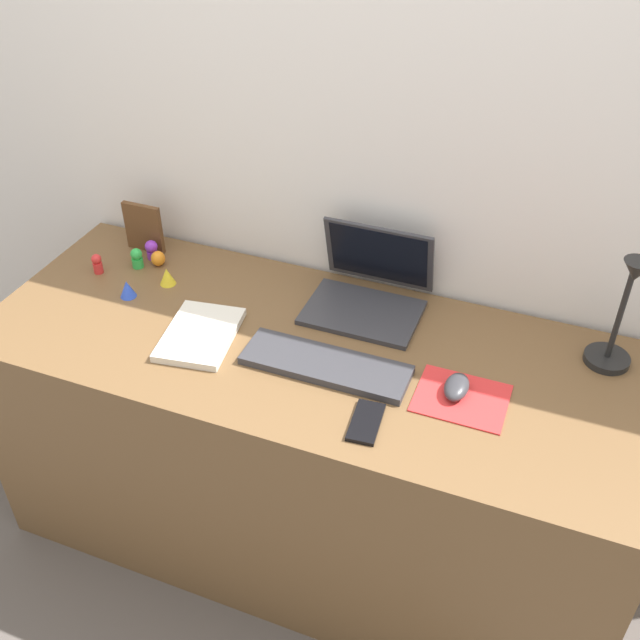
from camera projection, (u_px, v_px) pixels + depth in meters
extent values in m
plane|color=#59514C|center=(310.00, 529.00, 2.31)|extent=(6.00, 6.00, 0.00)
cube|color=silver|center=(356.00, 242.00, 2.08)|extent=(2.89, 0.05, 1.66)
cube|color=brown|center=(308.00, 447.00, 2.08)|extent=(1.69, 0.66, 0.74)
cube|color=#333338|center=(362.00, 313.00, 1.96)|extent=(0.30, 0.21, 0.01)
cube|color=#333338|center=(379.00, 255.00, 1.99)|extent=(0.30, 0.06, 0.20)
cube|color=black|center=(378.00, 255.00, 1.98)|extent=(0.27, 0.05, 0.17)
cube|color=#333338|center=(326.00, 365.00, 1.78)|extent=(0.41, 0.13, 0.02)
cube|color=red|center=(461.00, 398.00, 1.70)|extent=(0.21, 0.17, 0.00)
ellipsoid|color=#333338|center=(457.00, 387.00, 1.70)|extent=(0.06, 0.10, 0.03)
cube|color=black|center=(366.00, 422.00, 1.64)|extent=(0.08, 0.13, 0.01)
cylinder|color=black|center=(607.00, 359.00, 1.80)|extent=(0.11, 0.11, 0.02)
cylinder|color=black|center=(621.00, 313.00, 1.72)|extent=(0.01, 0.01, 0.26)
cylinder|color=black|center=(636.00, 268.00, 1.61)|extent=(0.01, 0.09, 0.06)
cone|color=black|center=(636.00, 271.00, 1.59)|extent=(0.06, 0.06, 0.05)
cube|color=silver|center=(200.00, 334.00, 1.88)|extent=(0.20, 0.26, 0.02)
cube|color=brown|center=(144.00, 228.00, 2.17)|extent=(0.12, 0.02, 0.15)
cone|color=blue|center=(127.00, 289.00, 2.01)|extent=(0.04, 0.04, 0.05)
cylinder|color=purple|center=(152.00, 255.00, 2.17)|extent=(0.03, 0.03, 0.02)
sphere|color=purple|center=(151.00, 246.00, 2.16)|extent=(0.04, 0.04, 0.04)
cylinder|color=green|center=(138.00, 262.00, 2.14)|extent=(0.03, 0.03, 0.03)
sphere|color=green|center=(136.00, 254.00, 2.12)|extent=(0.03, 0.03, 0.03)
ellipsoid|color=orange|center=(158.00, 258.00, 2.14)|extent=(0.04, 0.04, 0.05)
cylinder|color=red|center=(98.00, 267.00, 2.11)|extent=(0.03, 0.03, 0.03)
sphere|color=red|center=(96.00, 259.00, 2.09)|extent=(0.03, 0.03, 0.03)
cone|color=yellow|center=(167.00, 276.00, 2.06)|extent=(0.04, 0.04, 0.05)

